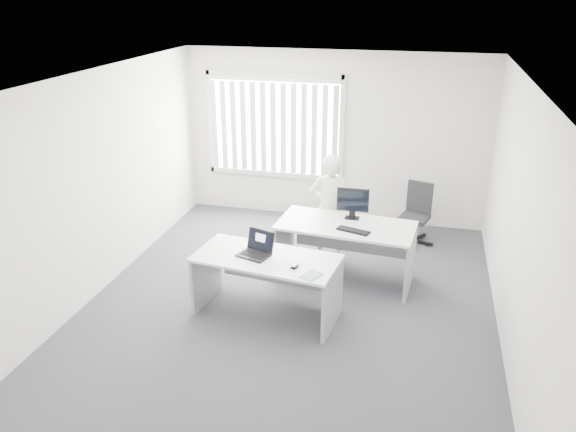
% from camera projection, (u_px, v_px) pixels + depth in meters
% --- Properties ---
extents(ground, '(6.00, 6.00, 0.00)m').
position_uv_depth(ground, '(289.00, 305.00, 7.06)').
color(ground, '#4B4C52').
rests_on(ground, ground).
extents(wall_back, '(5.00, 0.02, 2.80)m').
position_uv_depth(wall_back, '(334.00, 138.00, 9.21)').
color(wall_back, silver).
rests_on(wall_back, ground).
extents(wall_front, '(5.00, 0.02, 2.80)m').
position_uv_depth(wall_front, '(184.00, 354.00, 3.83)').
color(wall_front, silver).
rests_on(wall_front, ground).
extents(wall_left, '(0.02, 6.00, 2.80)m').
position_uv_depth(wall_left, '(98.00, 184.00, 7.08)').
color(wall_left, silver).
rests_on(wall_left, ground).
extents(wall_right, '(0.02, 6.00, 2.80)m').
position_uv_depth(wall_right, '(518.00, 222.00, 5.96)').
color(wall_right, silver).
rests_on(wall_right, ground).
extents(ceiling, '(5.00, 6.00, 0.02)m').
position_uv_depth(ceiling, '(290.00, 79.00, 5.98)').
color(ceiling, white).
rests_on(ceiling, wall_back).
extents(window, '(2.32, 0.06, 1.76)m').
position_uv_depth(window, '(274.00, 126.00, 9.34)').
color(window, silver).
rests_on(window, wall_back).
extents(blinds, '(2.20, 0.10, 1.50)m').
position_uv_depth(blinds, '(273.00, 128.00, 9.30)').
color(blinds, white).
rests_on(blinds, wall_back).
extents(desk_near, '(1.78, 1.00, 0.77)m').
position_uv_depth(desk_near, '(266.00, 273.00, 6.67)').
color(desk_near, white).
rests_on(desk_near, ground).
extents(desk_far, '(1.85, 0.98, 0.81)m').
position_uv_depth(desk_far, '(345.00, 240.00, 7.46)').
color(desk_far, white).
rests_on(desk_far, ground).
extents(office_chair, '(0.67, 0.67, 0.94)m').
position_uv_depth(office_chair, '(414.00, 224.00, 8.70)').
color(office_chair, black).
rests_on(office_chair, ground).
extents(person, '(0.65, 0.51, 1.57)m').
position_uv_depth(person, '(329.00, 207.00, 8.00)').
color(person, silver).
rests_on(person, ground).
extents(laptop, '(0.44, 0.41, 0.28)m').
position_uv_depth(laptop, '(253.00, 245.00, 6.55)').
color(laptop, black).
rests_on(laptop, desk_near).
extents(paper_sheet, '(0.34, 0.25, 0.00)m').
position_uv_depth(paper_sheet, '(286.00, 266.00, 6.38)').
color(paper_sheet, white).
rests_on(paper_sheet, desk_near).
extents(mouse, '(0.08, 0.11, 0.04)m').
position_uv_depth(mouse, '(295.00, 266.00, 6.33)').
color(mouse, silver).
rests_on(mouse, paper_sheet).
extents(booklet, '(0.26, 0.28, 0.01)m').
position_uv_depth(booklet, '(311.00, 275.00, 6.16)').
color(booklet, white).
rests_on(booklet, desk_near).
extents(keyboard, '(0.45, 0.26, 0.02)m').
position_uv_depth(keyboard, '(353.00, 231.00, 7.16)').
color(keyboard, black).
rests_on(keyboard, desk_far).
extents(monitor, '(0.43, 0.14, 0.43)m').
position_uv_depth(monitor, '(353.00, 204.00, 7.48)').
color(monitor, black).
rests_on(monitor, desk_far).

